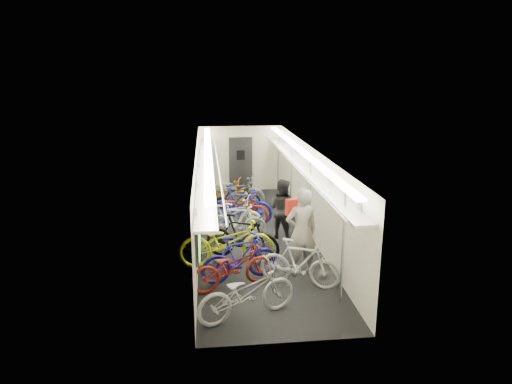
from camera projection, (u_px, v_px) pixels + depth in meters
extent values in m
plane|color=black|center=(255.00, 237.00, 12.32)|extent=(10.00, 10.00, 0.00)
plane|color=white|center=(255.00, 149.00, 11.70)|extent=(10.00, 10.00, 0.00)
plane|color=beige|center=(198.00, 195.00, 11.86)|extent=(0.00, 10.00, 10.00)
plane|color=beige|center=(311.00, 192.00, 12.17)|extent=(0.00, 10.00, 10.00)
plane|color=beige|center=(241.00, 159.00, 16.82)|extent=(3.00, 0.00, 3.00)
plane|color=beige|center=(288.00, 276.00, 7.21)|extent=(3.00, 0.00, 3.00)
cube|color=black|center=(197.00, 237.00, 8.77)|extent=(0.06, 1.10, 0.80)
cube|color=#8ECD59|center=(199.00, 237.00, 8.78)|extent=(0.02, 0.96, 0.66)
cube|color=black|center=(199.00, 204.00, 10.89)|extent=(0.06, 1.10, 0.80)
cube|color=#8ECD59|center=(200.00, 204.00, 10.89)|extent=(0.02, 0.96, 0.66)
cube|color=black|center=(200.00, 183.00, 13.00)|extent=(0.06, 1.10, 0.80)
cube|color=#8ECD59|center=(201.00, 183.00, 13.00)|extent=(0.02, 0.96, 0.66)
cube|color=black|center=(200.00, 167.00, 15.11)|extent=(0.06, 1.10, 0.80)
cube|color=#8ECD59|center=(201.00, 167.00, 15.12)|extent=(0.02, 0.96, 0.66)
cube|color=yellow|center=(198.00, 217.00, 9.82)|extent=(0.02, 0.22, 0.30)
cube|color=yellow|center=(199.00, 191.00, 11.93)|extent=(0.02, 0.22, 0.30)
cube|color=yellow|center=(200.00, 173.00, 14.04)|extent=(0.02, 0.22, 0.30)
cube|color=black|center=(241.00, 164.00, 16.81)|extent=(0.85, 0.08, 2.00)
cube|color=#999BA0|center=(205.00, 168.00, 11.69)|extent=(0.40, 9.70, 0.05)
cube|color=#999BA0|center=(303.00, 166.00, 11.96)|extent=(0.40, 9.70, 0.05)
cylinder|color=silver|center=(218.00, 164.00, 11.70)|extent=(0.04, 9.70, 0.04)
cylinder|color=silver|center=(291.00, 162.00, 11.90)|extent=(0.04, 9.70, 0.04)
cube|color=white|center=(208.00, 152.00, 11.59)|extent=(0.18, 9.60, 0.04)
cube|color=white|center=(301.00, 150.00, 11.85)|extent=(0.18, 9.60, 0.04)
cylinder|color=silver|center=(343.00, 245.00, 8.49)|extent=(0.05, 0.05, 2.38)
cylinder|color=silver|center=(310.00, 203.00, 11.18)|extent=(0.05, 0.05, 2.38)
cylinder|color=silver|center=(291.00, 180.00, 13.58)|extent=(0.05, 0.05, 2.38)
cylinder|color=silver|center=(278.00, 163.00, 15.99)|extent=(0.05, 0.05, 2.38)
imported|color=#A4A3A7|center=(247.00, 292.00, 8.16)|extent=(2.03, 1.31, 1.01)
imported|color=navy|center=(240.00, 258.00, 9.63)|extent=(1.78, 0.96, 1.03)
imported|color=maroon|center=(232.00, 267.00, 9.30)|extent=(1.88, 1.16, 0.93)
imported|color=black|center=(242.00, 237.00, 10.71)|extent=(1.89, 1.24, 1.11)
imported|color=#CBDB14|center=(227.00, 242.00, 10.37)|extent=(2.22, 0.89, 1.14)
imported|color=#BBBBBD|center=(237.00, 221.00, 12.15)|extent=(1.64, 0.85, 0.95)
imported|color=#BABABF|center=(228.00, 214.00, 12.56)|extent=(2.11, 1.38, 1.05)
imported|color=#1D26AE|center=(241.00, 206.00, 13.17)|extent=(1.91, 0.85, 1.11)
imported|color=#9E1E11|center=(237.00, 208.00, 13.19)|extent=(1.98, 1.20, 0.98)
imported|color=black|center=(237.00, 200.00, 14.10)|extent=(1.67, 0.84, 0.96)
imported|color=#C27612|center=(223.00, 193.00, 14.80)|extent=(2.02, 1.37, 1.01)
imported|color=silver|center=(300.00, 263.00, 9.37)|extent=(1.75, 1.14, 1.02)
imported|color=slate|center=(235.00, 190.00, 14.94)|extent=(2.17, 1.48, 1.08)
imported|color=gray|center=(301.00, 232.00, 9.79)|extent=(0.78, 0.58, 1.96)
imported|color=black|center=(282.00, 209.00, 12.05)|extent=(0.99, 0.96, 1.61)
cube|color=#A61C10|center=(291.00, 207.00, 10.58)|extent=(0.29, 0.21, 0.38)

